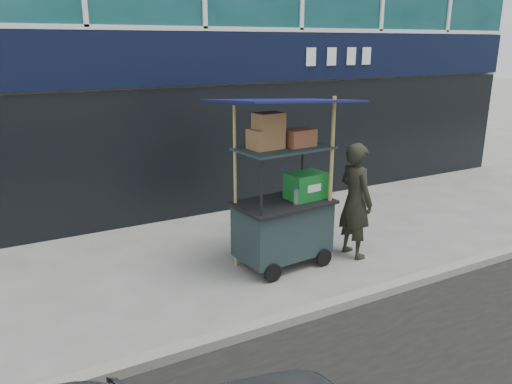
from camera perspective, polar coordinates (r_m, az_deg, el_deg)
ground at (r=6.61m, az=8.65°, el=-12.13°), size 80.00×80.00×0.00m
curb at (r=6.44m, az=9.77°, el=-12.38°), size 80.00×0.18×0.12m
vendor_cart at (r=7.22m, az=3.25°, el=-1.76°), size 1.98×1.47×2.52m
vendor_man at (r=7.66m, az=11.28°, el=-0.95°), size 0.44×0.66×1.77m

